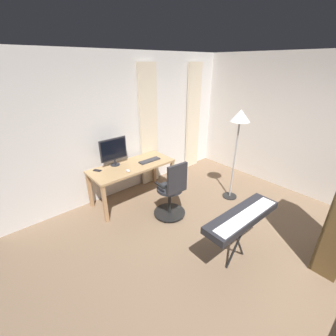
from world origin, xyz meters
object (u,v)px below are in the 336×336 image
office_chair (172,192)px  piano_keyboard (242,218)px  desk (132,169)px  computer_mouse (128,171)px  computer_keyboard (150,160)px  computer_monitor (113,150)px  floor_lamp (239,124)px  cell_phone_by_monitor (97,170)px

office_chair → piano_keyboard: bearing=-86.3°
desk → office_chair: office_chair is taller
computer_mouse → office_chair: bearing=117.9°
computer_keyboard → computer_monitor: bearing=-25.6°
computer_keyboard → desk: bearing=-10.1°
desk → computer_mouse: bearing=43.2°
office_chair → floor_lamp: size_ratio=0.60×
desk → computer_mouse: 0.30m
computer_keyboard → cell_phone_by_monitor: size_ratio=3.04×
office_chair → computer_mouse: (0.39, -0.73, 0.27)m
computer_mouse → piano_keyboard: bearing=100.2°
computer_monitor → computer_keyboard: size_ratio=1.19×
computer_monitor → piano_keyboard: computer_monitor is taller
computer_mouse → floor_lamp: bearing=148.8°
office_chair → computer_keyboard: bearing=82.5°
floor_lamp → computer_monitor: bearing=-39.8°
computer_mouse → cell_phone_by_monitor: (0.39, -0.39, -0.01)m
computer_keyboard → computer_mouse: size_ratio=4.38×
computer_keyboard → cell_phone_by_monitor: computer_keyboard is taller
office_chair → piano_keyboard: office_chair is taller
piano_keyboard → desk: bearing=-84.2°
computer_mouse → floor_lamp: size_ratio=0.06×
computer_keyboard → computer_mouse: computer_mouse is taller
computer_monitor → cell_phone_by_monitor: (0.36, 0.02, -0.29)m
desk → floor_lamp: floor_lamp is taller
piano_keyboard → floor_lamp: (-1.33, -1.02, 0.76)m
office_chair → computer_monitor: size_ratio=2.02×
computer_monitor → floor_lamp: bearing=140.2°
office_chair → computer_mouse: bearing=122.4°
computer_keyboard → piano_keyboard: piano_keyboard is taller
computer_mouse → piano_keyboard: (-0.37, 2.05, -0.02)m
desk → cell_phone_by_monitor: cell_phone_by_monitor is taller
computer_keyboard → floor_lamp: bearing=134.4°
office_chair → computer_monitor: computer_monitor is taller
office_chair → cell_phone_by_monitor: (0.78, -1.12, 0.25)m
office_chair → computer_mouse: office_chair is taller
cell_phone_by_monitor → floor_lamp: (-2.09, 1.42, 0.75)m
computer_keyboard → computer_mouse: 0.58m
computer_monitor → computer_mouse: computer_monitor is taller
cell_phone_by_monitor → piano_keyboard: bearing=75.0°
computer_mouse → floor_lamp: (-1.70, 1.03, 0.74)m
computer_monitor → cell_phone_by_monitor: bearing=2.7°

